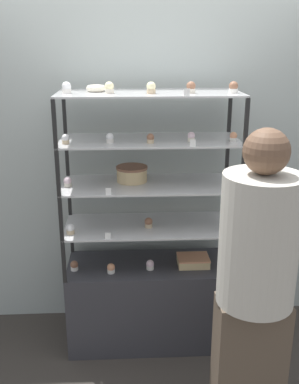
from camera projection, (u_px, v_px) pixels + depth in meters
The scene contains 35 objects.
ground_plane at pixel (150, 337), 3.46m from camera, with size 20.00×20.00×0.00m, color #38332D.
back_wall at pixel (147, 161), 3.41m from camera, with size 8.00×0.05×2.60m.
display_base at pixel (150, 302), 3.36m from camera, with size 1.18×0.48×0.63m.
display_riser_lower at pixel (150, 228), 3.17m from camera, with size 1.18×0.48×0.31m.
display_riser_middle at pixel (150, 186), 3.07m from camera, with size 1.18×0.48×0.31m.
display_riser_upper at pixel (150, 142), 2.97m from camera, with size 1.18×0.48×0.31m.
display_riser_top at pixel (150, 95), 2.88m from camera, with size 1.18×0.48×0.31m.
layer_cake_centerpiece at pixel (132, 174), 3.10m from camera, with size 0.22×0.22×0.11m.
sheet_cake_frosted at pixel (193, 261), 3.24m from camera, with size 0.23×0.17×0.06m.
cupcake_0 at pixel (74, 266), 3.16m from camera, with size 0.05×0.05×0.07m.
cupcake_1 at pixel (111, 268), 3.13m from camera, with size 0.05×0.05×0.07m.
cupcake_2 at pixel (150, 265), 3.17m from camera, with size 0.05×0.05×0.07m.
cupcake_3 at pixel (226, 265), 3.17m from camera, with size 0.05×0.05×0.07m.
price_tag_0 at pixel (220, 275), 3.07m from camera, with size 0.04×0.00×0.04m.
cupcake_4 at pixel (70, 229), 3.01m from camera, with size 0.06×0.06×0.07m.
cupcake_5 at pixel (149, 223), 3.11m from camera, with size 0.06×0.06×0.07m.
cupcake_6 at pixel (226, 225), 3.08m from camera, with size 0.06×0.06×0.07m.
price_tag_1 at pixel (108, 236), 2.93m from camera, with size 0.04×0.00×0.04m.
cupcake_7 at pixel (68, 182), 2.99m from camera, with size 0.05×0.05×0.07m.
cupcake_8 at pixel (230, 182), 3.00m from camera, with size 0.05×0.05×0.07m.
price_tag_2 at pixel (108, 191), 2.83m from camera, with size 0.04×0.00×0.04m.
cupcake_9 at pixel (66, 139), 2.83m from camera, with size 0.05×0.05×0.06m.
cupcake_10 at pixel (110, 138), 2.86m from camera, with size 0.05×0.05×0.06m.
cupcake_11 at pixel (151, 138), 2.85m from camera, with size 0.05×0.05×0.06m.
cupcake_12 at pixel (191, 137), 2.90m from camera, with size 0.05×0.05×0.06m.
cupcake_13 at pixel (233, 137), 2.90m from camera, with size 0.05×0.05×0.06m.
price_tag_3 at pixel (193, 143), 2.76m from camera, with size 0.04×0.00×0.04m.
cupcake_14 at pixel (67, 88), 2.78m from camera, with size 0.06×0.06×0.07m.
cupcake_15 at pixel (109, 88), 2.79m from camera, with size 0.06×0.06×0.07m.
cupcake_16 at pixel (151, 88), 2.78m from camera, with size 0.06×0.06×0.07m.
cupcake_17 at pixel (191, 88), 2.80m from camera, with size 0.06×0.06×0.07m.
cupcake_18 at pixel (233, 87), 2.81m from camera, with size 0.06×0.06×0.07m.
price_tag_4 at pixel (187, 92), 2.66m from camera, with size 0.04×0.00×0.04m.
donut_glazed at pixel (96, 88), 2.90m from camera, with size 0.13×0.13×0.04m.
customer_figure at pixel (256, 281), 2.40m from camera, with size 0.41×0.41×1.77m.
Camera 1 is at (-0.15, -2.92, 2.16)m, focal length 42.00 mm.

